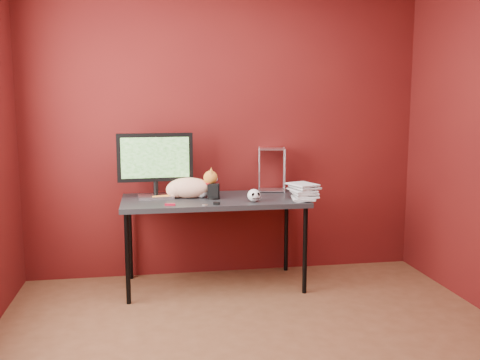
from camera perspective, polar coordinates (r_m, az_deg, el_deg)
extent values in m
cube|color=brown|center=(3.39, 2.85, -18.67)|extent=(3.50, 3.50, 0.01)
cube|color=#4F0E0E|center=(4.75, -1.61, 5.45)|extent=(3.50, 0.02, 2.60)
cube|color=#4F0E0E|center=(1.39, 18.98, -2.13)|extent=(3.50, 0.02, 2.60)
cube|color=black|center=(4.43, -2.82, -2.21)|extent=(1.50, 0.70, 0.04)
cylinder|color=black|center=(4.20, -11.92, -8.25)|extent=(0.04, 0.04, 0.71)
cylinder|color=black|center=(4.36, 6.94, -7.48)|extent=(0.04, 0.04, 0.71)
cylinder|color=black|center=(4.77, -11.64, -6.20)|extent=(0.04, 0.04, 0.71)
cylinder|color=black|center=(4.92, 4.95, -5.62)|extent=(0.04, 0.04, 0.71)
cube|color=silver|center=(4.49, -8.94, -1.75)|extent=(0.30, 0.22, 0.02)
cylinder|color=black|center=(4.48, -8.96, -0.84)|extent=(0.04, 0.04, 0.12)
cube|color=black|center=(4.44, -9.04, 2.40)|extent=(0.62, 0.08, 0.40)
cube|color=#1B5115|center=(4.44, -9.04, 2.40)|extent=(0.55, 0.04, 0.33)
ellipsoid|color=orange|center=(4.45, -5.48, -0.82)|extent=(0.39, 0.25, 0.17)
ellipsoid|color=orange|center=(4.46, -6.83, -1.02)|extent=(0.19, 0.19, 0.14)
sphere|color=white|center=(4.44, -4.11, -1.16)|extent=(0.12, 0.12, 0.12)
sphere|color=orange|center=(4.42, -3.17, 0.26)|extent=(0.12, 0.12, 0.12)
cone|color=orange|center=(4.38, -3.13, 0.96)|extent=(0.04, 0.04, 0.05)
cone|color=orange|center=(4.44, -3.09, 1.05)|extent=(0.04, 0.04, 0.05)
cylinder|color=red|center=(4.43, -3.37, -0.35)|extent=(0.08, 0.08, 0.01)
cylinder|color=orange|center=(4.43, -8.12, -1.80)|extent=(0.19, 0.08, 0.03)
ellipsoid|color=white|center=(4.25, 1.49, -1.64)|extent=(0.11, 0.11, 0.10)
ellipsoid|color=black|center=(4.20, 1.33, -1.59)|extent=(0.03, 0.01, 0.03)
ellipsoid|color=black|center=(4.21, 1.89, -1.57)|extent=(0.03, 0.01, 0.03)
cube|color=black|center=(4.21, 1.62, -1.98)|extent=(0.06, 0.01, 0.01)
cylinder|color=black|center=(4.39, -2.84, -1.92)|extent=(0.11, 0.11, 0.02)
cube|color=black|center=(4.38, -2.85, -1.13)|extent=(0.11, 0.10, 0.11)
imported|color=beige|center=(4.35, 5.71, -0.53)|extent=(0.22, 0.27, 0.24)
imported|color=beige|center=(4.32, 5.75, 2.65)|extent=(0.20, 0.26, 0.24)
imported|color=beige|center=(4.31, 5.80, 5.87)|extent=(0.19, 0.25, 0.24)
imported|color=beige|center=(4.30, 5.85, 9.10)|extent=(0.21, 0.26, 0.24)
imported|color=beige|center=(4.31, 5.90, 12.33)|extent=(0.23, 0.28, 0.24)
imported|color=beige|center=(4.34, 5.95, 15.53)|extent=(0.25, 0.29, 0.24)
cylinder|color=silver|center=(4.64, 2.32, 0.95)|extent=(0.01, 0.01, 0.39)
cylinder|color=silver|center=(4.69, 4.99, 1.01)|extent=(0.01, 0.01, 0.39)
cylinder|color=silver|center=(4.82, 1.87, 1.23)|extent=(0.01, 0.01, 0.39)
cylinder|color=silver|center=(4.87, 4.45, 1.28)|extent=(0.01, 0.01, 0.39)
cube|color=silver|center=(4.78, 3.39, -1.06)|extent=(0.25, 0.22, 0.01)
cube|color=silver|center=(4.73, 3.43, 3.32)|extent=(0.25, 0.22, 0.01)
cube|color=#A20C21|center=(4.14, -7.47, -2.61)|extent=(0.08, 0.03, 0.02)
cube|color=black|center=(4.13, -2.51, -2.52)|extent=(0.05, 0.04, 0.02)
cylinder|color=silver|center=(4.13, -3.77, -2.68)|extent=(0.05, 0.05, 0.00)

